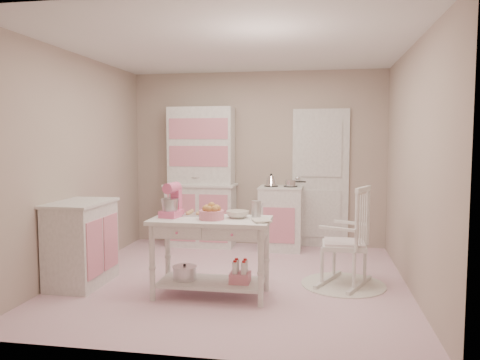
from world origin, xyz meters
name	(u,v)px	position (x,y,z in m)	size (l,w,h in m)	color
room_shell	(234,135)	(0.00, 0.00, 1.65)	(3.84, 3.84, 2.62)	pink
door	(320,178)	(0.95, 1.87, 1.02)	(0.82, 0.05, 2.04)	white
hutch	(201,177)	(-0.81, 1.66, 1.04)	(1.06, 0.50, 2.08)	white
stove	(281,218)	(0.39, 1.61, 0.46)	(0.62, 0.57, 0.92)	white
base_cabinet	(81,243)	(-1.63, -0.42, 0.46)	(0.54, 0.84, 0.92)	white
lace_rug	(343,284)	(1.21, 0.03, 0.01)	(0.92, 0.92, 0.01)	white
rocking_chair	(344,236)	(1.21, 0.03, 0.55)	(0.48, 0.72, 1.10)	white
work_table	(211,257)	(-0.14, -0.56, 0.40)	(1.20, 0.60, 0.80)	white
stand_mixer	(171,201)	(-0.56, -0.54, 0.97)	(0.20, 0.28, 0.34)	pink
cookie_tray	(201,214)	(-0.29, -0.38, 0.81)	(0.34, 0.24, 0.02)	silver
bread_basket	(212,215)	(-0.12, -0.61, 0.85)	(0.25, 0.25, 0.09)	pink
mixing_bowl	(238,214)	(0.12, -0.48, 0.84)	(0.23, 0.23, 0.07)	silver
metal_pitcher	(256,209)	(0.30, -0.40, 0.89)	(0.10, 0.10, 0.17)	silver
recipe_book	(253,221)	(0.31, -0.68, 0.81)	(0.17, 0.22, 0.02)	silver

